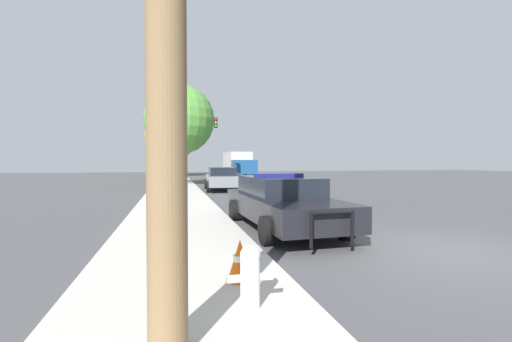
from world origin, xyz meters
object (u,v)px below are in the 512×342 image
at_px(tree_sidewalk_mid, 179,120).
at_px(traffic_cone, 240,260).
at_px(police_car, 281,201).
at_px(car_background_midblock, 222,178).
at_px(box_truck, 238,164).
at_px(tree_sidewalk_far, 171,136).
at_px(traffic_light, 187,134).
at_px(fire_hydrant, 250,274).

bearing_deg(tree_sidewalk_mid, traffic_cone, -89.05).
bearing_deg(police_car, car_background_midblock, -92.81).
bearing_deg(box_truck, tree_sidewalk_far, -23.10).
bearing_deg(traffic_cone, box_truck, 79.13).
bearing_deg(police_car, traffic_light, -88.12).
bearing_deg(box_truck, traffic_cone, 78.14).
xyz_separation_m(fire_hydrant, traffic_light, (0.48, 26.62, 3.66)).
bearing_deg(traffic_cone, fire_hydrant, -93.60).
bearing_deg(tree_sidewalk_far, tree_sidewalk_mid, -87.83).
xyz_separation_m(fire_hydrant, box_truck, (6.78, 35.86, 1.05)).
bearing_deg(police_car, tree_sidewalk_mid, -84.41).
height_order(police_car, traffic_cone, police_car).
relative_size(traffic_light, tree_sidewalk_mid, 0.79).
height_order(fire_hydrant, tree_sidewalk_mid, tree_sidewalk_mid).
height_order(traffic_light, box_truck, traffic_light).
height_order(traffic_light, tree_sidewalk_mid, tree_sidewalk_mid).
height_order(car_background_midblock, tree_sidewalk_mid, tree_sidewalk_mid).
relative_size(police_car, traffic_light, 0.95).
xyz_separation_m(tree_sidewalk_mid, traffic_cone, (0.35, -20.96, -4.43)).
distance_m(fire_hydrant, traffic_light, 26.88).
xyz_separation_m(police_car, tree_sidewalk_mid, (-2.28, 16.89, 4.12)).
bearing_deg(traffic_light, police_car, -86.02).
bearing_deg(traffic_light, traffic_cone, -90.94).
bearing_deg(fire_hydrant, car_background_midblock, 82.96).
xyz_separation_m(traffic_light, car_background_midblock, (1.66, -9.29, -3.41)).
relative_size(police_car, tree_sidewalk_far, 0.69).
distance_m(police_car, fire_hydrant, 5.33).
bearing_deg(box_truck, traffic_light, 54.74).
distance_m(box_truck, traffic_cone, 35.64).
relative_size(traffic_light, car_background_midblock, 1.24).
distance_m(fire_hydrant, tree_sidewalk_far, 39.26).
bearing_deg(traffic_light, tree_sidewalk_mid, -99.16).
relative_size(tree_sidewalk_far, tree_sidewalk_mid, 1.08).
distance_m(traffic_light, car_background_midblock, 10.03).
height_order(police_car, traffic_light, traffic_light).
height_order(car_background_midblock, tree_sidewalk_far, tree_sidewalk_far).
bearing_deg(traffic_cone, tree_sidewalk_far, 91.50).
distance_m(traffic_light, tree_sidewalk_far, 12.48).
relative_size(traffic_light, box_truck, 0.73).
xyz_separation_m(police_car, box_truck, (4.79, 30.92, 0.83)).
height_order(fire_hydrant, tree_sidewalk_far, tree_sidewalk_far).
bearing_deg(fire_hydrant, tree_sidewalk_mid, 90.77).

